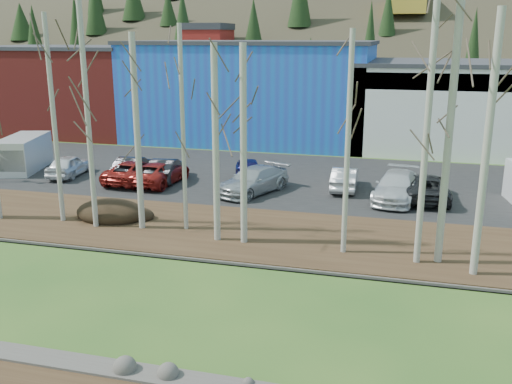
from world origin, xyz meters
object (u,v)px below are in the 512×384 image
(car_1, at_px, (166,169))
(car_7, at_px, (396,186))
(car_8, at_px, (160,173))
(car_2, at_px, (135,171))
(car_3, at_px, (253,180))
(car_9, at_px, (133,167))
(car_0, at_px, (69,165))
(van_grey, at_px, (23,154))
(car_5, at_px, (345,178))
(car_6, at_px, (426,187))
(car_4, at_px, (249,170))

(car_1, height_order, car_7, car_7)
(car_7, distance_m, car_8, 13.75)
(car_2, distance_m, car_3, 7.57)
(car_3, relative_size, car_9, 1.17)
(car_1, relative_size, car_9, 1.00)
(car_0, height_order, car_1, car_1)
(van_grey, bearing_deg, car_5, -14.13)
(car_3, bearing_deg, car_1, -169.79)
(car_2, xyz_separation_m, car_9, (-0.55, 0.80, 0.03))
(car_1, distance_m, car_2, 1.85)
(car_6, relative_size, car_7, 0.97)
(car_1, distance_m, car_9, 2.22)
(van_grey, bearing_deg, car_7, -17.86)
(car_6, bearing_deg, car_9, -3.55)
(car_6, height_order, van_grey, van_grey)
(car_5, height_order, car_9, car_9)
(car_7, relative_size, car_8, 1.07)
(car_2, bearing_deg, van_grey, -2.66)
(car_4, distance_m, van_grey, 15.16)
(car_5, bearing_deg, car_2, 4.80)
(car_0, height_order, car_9, car_9)
(car_2, height_order, car_7, car_7)
(car_8, relative_size, car_9, 1.13)
(car_0, xyz_separation_m, car_1, (6.39, 0.46, 0.02))
(car_9, bearing_deg, car_5, 175.04)
(car_9, relative_size, van_grey, 0.79)
(car_4, xyz_separation_m, car_8, (-4.98, -2.06, 0.02))
(car_2, height_order, car_5, car_2)
(car_9, height_order, van_grey, van_grey)
(car_4, bearing_deg, car_8, -178.59)
(car_0, bearing_deg, car_1, 177.55)
(car_7, bearing_deg, car_5, 160.12)
(car_0, relative_size, car_9, 0.94)
(car_2, bearing_deg, car_6, -174.08)
(car_2, height_order, car_8, same)
(car_4, xyz_separation_m, van_grey, (-15.12, -1.05, 0.45))
(car_5, relative_size, car_7, 0.77)
(car_1, bearing_deg, car_7, 168.66)
(car_2, bearing_deg, car_3, 179.91)
(car_4, height_order, van_grey, van_grey)
(car_5, xyz_separation_m, car_7, (2.92, -1.49, 0.09))
(car_2, xyz_separation_m, car_7, (15.37, 0.02, 0.08))
(car_0, height_order, car_5, car_0)
(car_4, xyz_separation_m, car_7, (8.78, -2.04, 0.10))
(car_3, relative_size, car_4, 1.31)
(car_3, height_order, car_7, car_7)
(van_grey, bearing_deg, car_0, -25.42)
(car_1, bearing_deg, car_9, -8.06)
(car_5, bearing_deg, car_1, 1.64)
(car_0, distance_m, car_2, 4.73)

